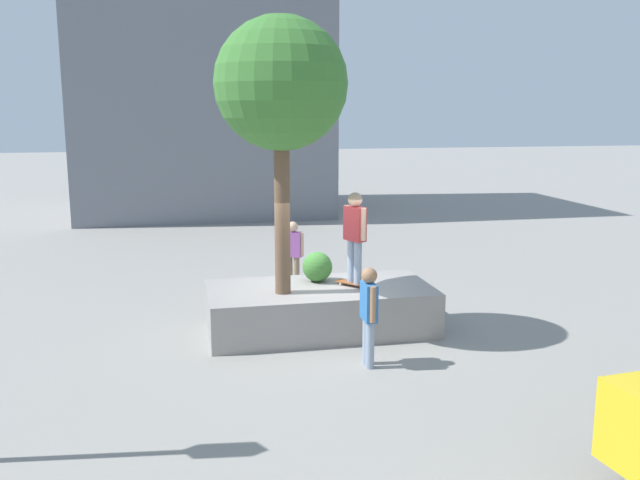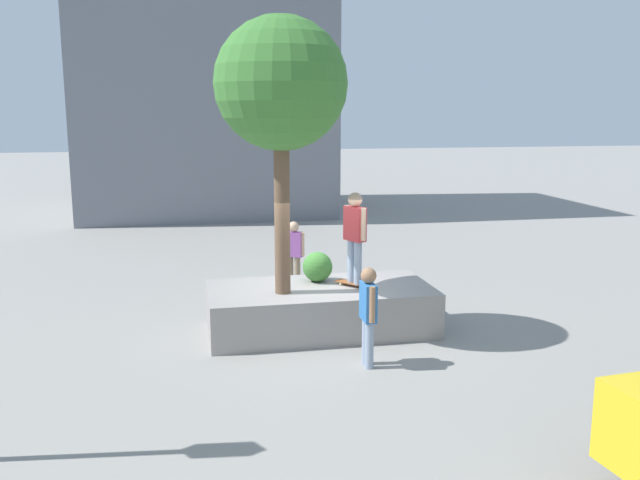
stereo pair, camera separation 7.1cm
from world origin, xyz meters
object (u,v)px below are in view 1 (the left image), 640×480
Objects in this scene: passerby_with_bag at (293,250)px; skateboarder at (355,231)px; plaza_tree at (281,86)px; skateboard at (354,284)px; planter_ledge at (320,308)px; bystander_watching at (369,310)px.

skateboarder is at bearing 100.33° from passerby_with_bag.
plaza_tree is 3.88m from skateboard.
planter_ledge is at bearing -160.61° from plaza_tree.
planter_ledge is at bearing -9.16° from skateboarder.
planter_ledge is 0.80m from skateboard.
plaza_tree is 3.10× the size of passerby_with_bag.
plaza_tree is 2.96× the size of bystander_watching.
passerby_with_bag is at bearing -79.67° from skateboarder.
skateboard reaches higher than planter_ledge.
skateboarder reaches higher than skateboard.
plaza_tree reaches higher than skateboarder.
bystander_watching reaches higher than planter_ledge.
bystander_watching is at bearing 123.11° from plaza_tree.
planter_ledge is 3.25m from passerby_with_bag.
bystander_watching reaches higher than passerby_with_bag.
skateboarder reaches higher than bystander_watching.
skateboard is 1.00m from skateboarder.
bystander_watching is (0.26, 1.89, 0.06)m from skateboard.
plaza_tree is at bearing 77.38° from passerby_with_bag.
bystander_watching is (0.26, 1.89, -0.95)m from skateboarder.
skateboard is at bearing -97.72° from bystander_watching.
planter_ledge is 1.61m from skateboarder.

